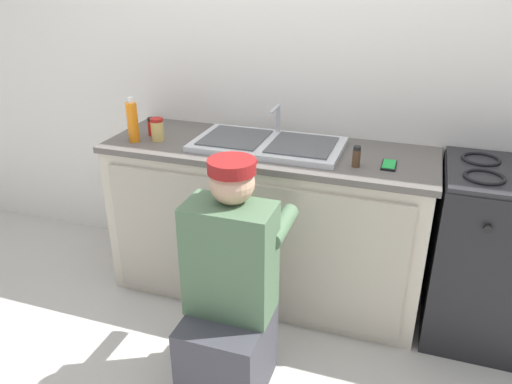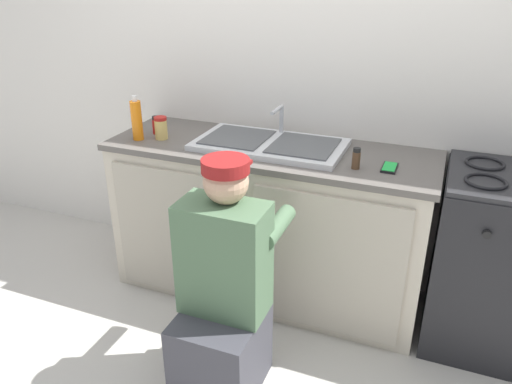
% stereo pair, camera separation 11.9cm
% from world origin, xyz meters
% --- Properties ---
extents(ground_plane, '(12.00, 12.00, 0.00)m').
position_xyz_m(ground_plane, '(0.00, 0.00, 0.00)').
color(ground_plane, beige).
extents(back_wall, '(6.00, 0.10, 2.50)m').
position_xyz_m(back_wall, '(0.00, 0.65, 1.25)').
color(back_wall, silver).
rests_on(back_wall, ground_plane).
extents(counter_cabinet, '(1.76, 0.62, 0.88)m').
position_xyz_m(counter_cabinet, '(0.00, 0.29, 0.44)').
color(counter_cabinet, beige).
rests_on(counter_cabinet, ground_plane).
extents(countertop, '(1.80, 0.62, 0.03)m').
position_xyz_m(countertop, '(0.00, 0.30, 0.89)').
color(countertop, '#5B5651').
rests_on(countertop, counter_cabinet).
extents(sink_double_basin, '(0.80, 0.44, 0.19)m').
position_xyz_m(sink_double_basin, '(0.00, 0.30, 0.93)').
color(sink_double_basin, silver).
rests_on(sink_double_basin, countertop).
extents(stove_range, '(0.60, 0.62, 0.94)m').
position_xyz_m(stove_range, '(1.21, 0.30, 0.46)').
color(stove_range, black).
rests_on(stove_range, ground_plane).
extents(plumber_person, '(0.42, 0.61, 1.10)m').
position_xyz_m(plumber_person, '(0.07, -0.47, 0.46)').
color(plumber_person, '#3F3F47').
rests_on(plumber_person, ground_plane).
extents(condiment_jar, '(0.07, 0.07, 0.13)m').
position_xyz_m(condiment_jar, '(-0.62, 0.21, 0.97)').
color(condiment_jar, '#DBB760').
rests_on(condiment_jar, countertop).
extents(spice_bottle_red, '(0.04, 0.04, 0.10)m').
position_xyz_m(spice_bottle_red, '(-0.70, 0.28, 0.96)').
color(spice_bottle_red, red).
rests_on(spice_bottle_red, countertop).
extents(soap_bottle_orange, '(0.06, 0.06, 0.25)m').
position_xyz_m(soap_bottle_orange, '(-0.74, 0.15, 1.02)').
color(soap_bottle_orange, orange).
rests_on(soap_bottle_orange, countertop).
extents(spice_bottle_pepper, '(0.04, 0.04, 0.10)m').
position_xyz_m(spice_bottle_pepper, '(0.49, 0.17, 0.96)').
color(spice_bottle_pepper, '#513823').
rests_on(spice_bottle_pepper, countertop).
extents(cell_phone, '(0.07, 0.14, 0.01)m').
position_xyz_m(cell_phone, '(0.65, 0.23, 0.92)').
color(cell_phone, black).
rests_on(cell_phone, countertop).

